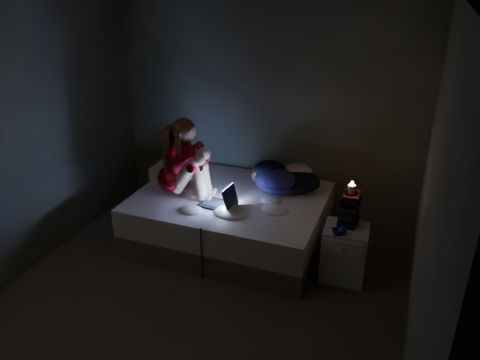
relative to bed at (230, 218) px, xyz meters
The scene contains 15 objects.
floor 1.14m from the bed, 84.74° to the right, with size 3.60×3.80×0.02m, color #322D2A.
wall_back 1.31m from the bed, 82.87° to the left, with size 3.60×0.02×2.60m, color #60635C.
wall_front 3.18m from the bed, 88.07° to the right, with size 3.60×0.02×2.60m, color #60635C.
wall_left 2.28m from the bed, 147.23° to the right, with size 0.02×3.80×2.60m, color #60635C.
wall_right 2.43m from the bed, 29.92° to the right, with size 0.02×3.80×2.60m, color #60635C.
bed is the anchor object (origin of this frame).
pillow 0.87m from the bed, 165.23° to the left, with size 0.49×0.35×0.14m, color white.
woman 0.92m from the bed, 164.55° to the right, with size 0.53×0.35×0.86m, color maroon, non-canonical shape.
laptop 0.48m from the bed, 99.01° to the right, with size 0.36×0.25×0.25m, color black, non-canonical shape.
clothes_pile 0.71m from the bed, 34.83° to the left, with size 0.58×0.46×0.35m, color navy, non-canonical shape.
nightstand 1.30m from the bed, 10.70° to the right, with size 0.41×0.37×0.55m, color silver.
book_stack 1.35m from the bed, ahead, with size 0.19×0.25×0.31m, color black, non-canonical shape.
candle 1.43m from the bed, ahead, with size 0.07×0.07×0.08m, color beige.
phone 1.28m from the bed, 16.16° to the right, with size 0.07×0.14×0.01m, color black.
blue_orb 1.34m from the bed, 16.31° to the right, with size 0.08×0.08×0.08m, color #16138D.
Camera 1 is at (1.60, -3.05, 2.79)m, focal length 35.04 mm.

